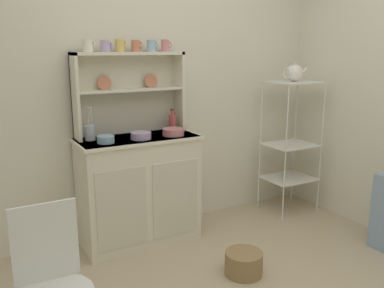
% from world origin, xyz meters
% --- Properties ---
extents(wall_back, '(3.84, 0.05, 2.50)m').
position_xyz_m(wall_back, '(0.00, 1.62, 1.25)').
color(wall_back, silver).
rests_on(wall_back, ground).
extents(hutch_cabinet, '(0.95, 0.45, 0.87)m').
position_xyz_m(hutch_cabinet, '(-0.25, 1.37, 0.45)').
color(hutch_cabinet, silver).
rests_on(hutch_cabinet, ground).
extents(hutch_shelf_unit, '(0.88, 0.18, 0.65)m').
position_xyz_m(hutch_shelf_unit, '(-0.25, 1.53, 1.25)').
color(hutch_shelf_unit, beige).
rests_on(hutch_shelf_unit, hutch_cabinet).
extents(bakers_rack, '(0.45, 0.38, 1.25)m').
position_xyz_m(bakers_rack, '(1.25, 1.27, 0.76)').
color(bakers_rack, silver).
rests_on(bakers_rack, ground).
extents(wire_chair, '(0.36, 0.36, 0.85)m').
position_xyz_m(wire_chair, '(-1.14, 0.24, 0.52)').
color(wire_chair, white).
rests_on(wire_chair, ground).
extents(floor_basket, '(0.26, 0.26, 0.16)m').
position_xyz_m(floor_basket, '(0.18, 0.53, 0.08)').
color(floor_basket, '#93754C').
rests_on(floor_basket, ground).
extents(cup_cream_0, '(0.09, 0.08, 0.09)m').
position_xyz_m(cup_cream_0, '(-0.57, 1.49, 1.57)').
color(cup_cream_0, silver).
rests_on(cup_cream_0, hutch_shelf_unit).
extents(cup_lilac_1, '(0.09, 0.07, 0.08)m').
position_xyz_m(cup_lilac_1, '(-0.43, 1.49, 1.56)').
color(cup_lilac_1, '#B79ECC').
rests_on(cup_lilac_1, hutch_shelf_unit).
extents(cup_gold_2, '(0.08, 0.07, 0.09)m').
position_xyz_m(cup_gold_2, '(-0.32, 1.49, 1.57)').
color(cup_gold_2, '#DBB760').
rests_on(cup_gold_2, hutch_shelf_unit).
extents(cup_terracotta_3, '(0.08, 0.07, 0.09)m').
position_xyz_m(cup_terracotta_3, '(-0.19, 1.49, 1.57)').
color(cup_terracotta_3, '#C67556').
rests_on(cup_terracotta_3, hutch_shelf_unit).
extents(cup_sky_4, '(0.08, 0.07, 0.09)m').
position_xyz_m(cup_sky_4, '(-0.06, 1.49, 1.57)').
color(cup_sky_4, '#8EB2D1').
rests_on(cup_sky_4, hutch_shelf_unit).
extents(cup_rose_5, '(0.08, 0.06, 0.09)m').
position_xyz_m(cup_rose_5, '(0.06, 1.49, 1.57)').
color(cup_rose_5, '#D17A84').
rests_on(cup_rose_5, hutch_shelf_unit).
extents(bowl_mixing_large, '(0.13, 0.13, 0.05)m').
position_xyz_m(bowl_mixing_large, '(-0.53, 1.29, 0.90)').
color(bowl_mixing_large, '#8EB2D1').
rests_on(bowl_mixing_large, hutch_cabinet).
extents(bowl_floral_medium, '(0.16, 0.16, 0.05)m').
position_xyz_m(bowl_floral_medium, '(-0.25, 1.29, 0.90)').
color(bowl_floral_medium, '#B79ECC').
rests_on(bowl_floral_medium, hutch_cabinet).
extents(bowl_cream_small, '(0.17, 0.17, 0.06)m').
position_xyz_m(bowl_cream_small, '(0.02, 1.29, 0.90)').
color(bowl_cream_small, '#D17A84').
rests_on(bowl_cream_small, hutch_cabinet).
extents(jam_bottle, '(0.06, 0.06, 0.19)m').
position_xyz_m(jam_bottle, '(0.10, 1.45, 0.95)').
color(jam_bottle, '#B74C47').
rests_on(jam_bottle, hutch_cabinet).
extents(utensil_jar, '(0.08, 0.08, 0.25)m').
position_xyz_m(utensil_jar, '(-0.60, 1.45, 0.93)').
color(utensil_jar, '#B2B7C6').
rests_on(utensil_jar, hutch_cabinet).
extents(porcelain_teapot, '(0.24, 0.15, 0.18)m').
position_xyz_m(porcelain_teapot, '(1.25, 1.27, 1.33)').
color(porcelain_teapot, white).
rests_on(porcelain_teapot, bakers_rack).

